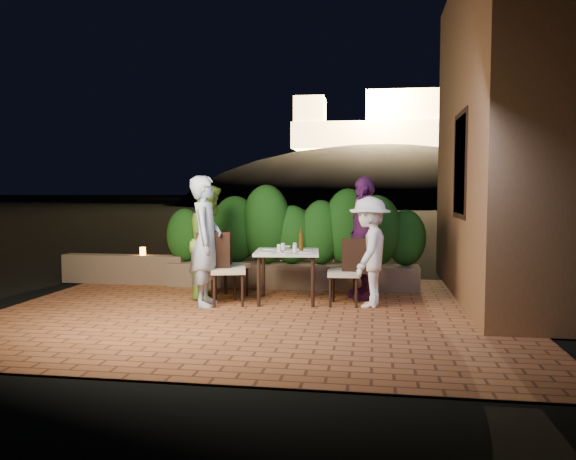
% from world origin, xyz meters
% --- Properties ---
extents(ground, '(400.00, 400.00, 0.00)m').
position_xyz_m(ground, '(0.00, 0.00, -0.02)').
color(ground, black).
rests_on(ground, ground).
extents(terrace_floor, '(7.00, 6.00, 0.15)m').
position_xyz_m(terrace_floor, '(0.00, 0.50, -0.07)').
color(terrace_floor, brown).
rests_on(terrace_floor, ground).
extents(building_wall, '(1.60, 5.00, 5.00)m').
position_xyz_m(building_wall, '(3.60, 2.00, 2.50)').
color(building_wall, brown).
rests_on(building_wall, ground).
extents(window_pane, '(0.08, 1.00, 1.40)m').
position_xyz_m(window_pane, '(2.82, 1.50, 2.00)').
color(window_pane, black).
rests_on(window_pane, building_wall).
extents(window_frame, '(0.06, 1.15, 1.55)m').
position_xyz_m(window_frame, '(2.81, 1.50, 2.00)').
color(window_frame, black).
rests_on(window_frame, building_wall).
extents(planter, '(4.20, 0.55, 0.40)m').
position_xyz_m(planter, '(0.20, 2.30, 0.20)').
color(planter, brown).
rests_on(planter, ground).
extents(hedge, '(4.00, 0.70, 1.10)m').
position_xyz_m(hedge, '(0.20, 2.30, 0.95)').
color(hedge, '#154412').
rests_on(hedge, planter).
extents(parapet, '(2.20, 0.30, 0.50)m').
position_xyz_m(parapet, '(-2.80, 2.30, 0.25)').
color(parapet, brown).
rests_on(parapet, ground).
extents(hill, '(52.00, 40.00, 22.00)m').
position_xyz_m(hill, '(2.00, 60.00, -4.00)').
color(hill, black).
rests_on(hill, ground).
extents(fortress, '(26.00, 8.00, 8.00)m').
position_xyz_m(fortress, '(2.00, 60.00, 10.50)').
color(fortress, '#FFCC7A').
rests_on(fortress, hill).
extents(dining_table, '(1.02, 1.02, 0.75)m').
position_xyz_m(dining_table, '(0.30, 1.10, 0.38)').
color(dining_table, white).
rests_on(dining_table, ground).
extents(plate_nw, '(0.23, 0.23, 0.01)m').
position_xyz_m(plate_nw, '(0.05, 0.84, 0.76)').
color(plate_nw, white).
rests_on(plate_nw, dining_table).
extents(plate_sw, '(0.22, 0.22, 0.01)m').
position_xyz_m(plate_sw, '(0.02, 1.28, 0.76)').
color(plate_sw, white).
rests_on(plate_sw, dining_table).
extents(plate_ne, '(0.22, 0.22, 0.01)m').
position_xyz_m(plate_ne, '(0.62, 0.94, 0.76)').
color(plate_ne, white).
rests_on(plate_ne, dining_table).
extents(plate_se, '(0.24, 0.24, 0.01)m').
position_xyz_m(plate_se, '(0.53, 1.33, 0.76)').
color(plate_se, white).
rests_on(plate_se, dining_table).
extents(plate_centre, '(0.20, 0.20, 0.01)m').
position_xyz_m(plate_centre, '(0.31, 1.08, 0.76)').
color(plate_centre, white).
rests_on(plate_centre, dining_table).
extents(plate_front, '(0.24, 0.24, 0.01)m').
position_xyz_m(plate_front, '(0.38, 0.75, 0.76)').
color(plate_front, white).
rests_on(plate_front, dining_table).
extents(glass_nw, '(0.06, 0.06, 0.11)m').
position_xyz_m(glass_nw, '(0.21, 0.95, 0.81)').
color(glass_nw, silver).
rests_on(glass_nw, dining_table).
extents(glass_sw, '(0.06, 0.06, 0.10)m').
position_xyz_m(glass_sw, '(0.22, 1.27, 0.80)').
color(glass_sw, silver).
rests_on(glass_sw, dining_table).
extents(glass_ne, '(0.06, 0.06, 0.11)m').
position_xyz_m(glass_ne, '(0.44, 0.99, 0.81)').
color(glass_ne, silver).
rests_on(glass_ne, dining_table).
extents(glass_se, '(0.06, 0.06, 0.11)m').
position_xyz_m(glass_se, '(0.40, 1.29, 0.80)').
color(glass_se, silver).
rests_on(glass_se, dining_table).
extents(beer_bottle, '(0.06, 0.06, 0.33)m').
position_xyz_m(beer_bottle, '(0.50, 1.21, 0.91)').
color(beer_bottle, '#4A300C').
rests_on(beer_bottle, dining_table).
extents(bowl, '(0.18, 0.18, 0.04)m').
position_xyz_m(bowl, '(0.23, 1.41, 0.77)').
color(bowl, white).
rests_on(bowl, dining_table).
extents(chair_left_front, '(0.58, 0.58, 1.04)m').
position_xyz_m(chair_left_front, '(-0.49, 0.77, 0.52)').
color(chair_left_front, black).
rests_on(chair_left_front, ground).
extents(chair_left_back, '(0.58, 0.58, 1.01)m').
position_xyz_m(chair_left_back, '(-0.61, 1.29, 0.51)').
color(chair_left_back, black).
rests_on(chair_left_back, ground).
extents(chair_right_front, '(0.47, 0.47, 0.96)m').
position_xyz_m(chair_right_front, '(1.14, 0.96, 0.48)').
color(chair_right_front, black).
rests_on(chair_right_front, ground).
extents(chair_right_back, '(0.47, 0.47, 0.90)m').
position_xyz_m(chair_right_back, '(1.12, 1.40, 0.45)').
color(chair_right_back, black).
rests_on(chair_right_back, ground).
extents(diner_blue, '(0.52, 0.72, 1.84)m').
position_xyz_m(diner_blue, '(-0.79, 0.66, 0.92)').
color(diner_blue, '#A3BBD2').
rests_on(diner_blue, ground).
extents(diner_green, '(0.71, 0.88, 1.73)m').
position_xyz_m(diner_green, '(-0.91, 1.28, 0.86)').
color(diner_green, '#86BE3B').
rests_on(diner_green, ground).
extents(diner_white, '(0.76, 1.09, 1.55)m').
position_xyz_m(diner_white, '(1.50, 0.93, 0.77)').
color(diner_white, white).
rests_on(diner_white, ground).
extents(diner_purple, '(0.80, 1.17, 1.84)m').
position_xyz_m(diner_purple, '(1.42, 1.53, 0.92)').
color(diner_purple, '#612369').
rests_on(diner_purple, ground).
extents(parapet_lamp, '(0.10, 0.10, 0.14)m').
position_xyz_m(parapet_lamp, '(-2.44, 2.30, 0.57)').
color(parapet_lamp, orange).
rests_on(parapet_lamp, parapet).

